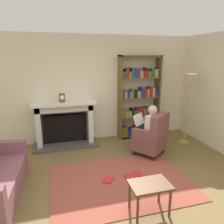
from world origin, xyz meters
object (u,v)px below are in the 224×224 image
(bookshelf, at_px, (139,99))
(floor_lamp, at_px, (189,85))
(fireplace, at_px, (65,122))
(mantel_clock, at_px, (62,98))
(seated_reader, at_px, (148,128))
(side_table, at_px, (150,188))
(armchair_reading, at_px, (152,137))

(bookshelf, xyz_separation_m, floor_lamp, (0.98, -0.75, 0.44))
(fireplace, height_order, mantel_clock, mantel_clock)
(seated_reader, bearing_deg, bookshelf, -140.25)
(bookshelf, distance_m, side_table, 3.12)
(mantel_clock, relative_size, floor_lamp, 0.12)
(armchair_reading, bearing_deg, bookshelf, -135.90)
(armchair_reading, bearing_deg, side_table, 24.96)
(seated_reader, bearing_deg, mantel_clock, -66.30)
(armchair_reading, height_order, side_table, armchair_reading)
(fireplace, bearing_deg, floor_lamp, -13.56)
(bookshelf, distance_m, armchair_reading, 1.35)
(fireplace, bearing_deg, bookshelf, 0.95)
(armchair_reading, relative_size, floor_lamp, 0.55)
(fireplace, distance_m, bookshelf, 2.04)
(bookshelf, relative_size, side_table, 3.92)
(mantel_clock, xyz_separation_m, armchair_reading, (1.86, -1.04, -0.79))
(seated_reader, height_order, side_table, seated_reader)
(seated_reader, bearing_deg, armchair_reading, 90.00)
(armchair_reading, distance_m, floor_lamp, 1.62)
(fireplace, height_order, armchair_reading, fireplace)
(armchair_reading, distance_m, seated_reader, 0.23)
(bookshelf, bearing_deg, seated_reader, -101.97)
(floor_lamp, bearing_deg, armchair_reading, -159.18)
(armchair_reading, bearing_deg, mantel_clock, -67.56)
(fireplace, bearing_deg, side_table, -71.09)
(bookshelf, relative_size, floor_lamp, 1.24)
(side_table, height_order, floor_lamp, floor_lamp)
(mantel_clock, distance_m, armchair_reading, 2.28)
(bookshelf, height_order, armchair_reading, bookshelf)
(side_table, bearing_deg, seated_reader, 66.39)
(mantel_clock, relative_size, bookshelf, 0.09)
(bookshelf, distance_m, floor_lamp, 1.31)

